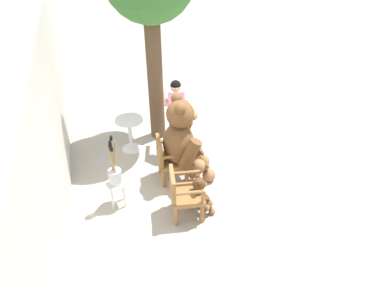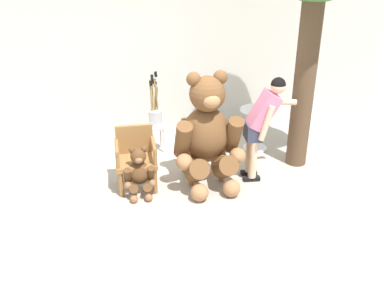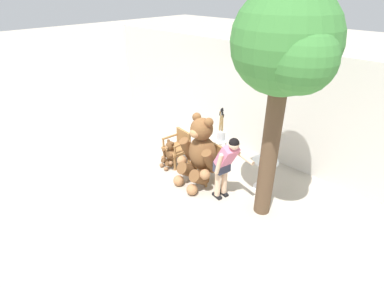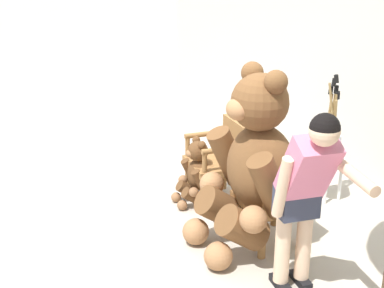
{
  "view_description": "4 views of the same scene",
  "coord_description": "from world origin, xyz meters",
  "px_view_note": "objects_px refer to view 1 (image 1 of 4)",
  "views": [
    {
      "loc": [
        -4.9,
        1.67,
        4.43
      ],
      "look_at": [
        0.29,
        0.16,
        0.83
      ],
      "focal_mm": 35.0,
      "sensor_mm": 36.0,
      "label": 1
    },
    {
      "loc": [
        -1.42,
        -4.78,
        3.14
      ],
      "look_at": [
        0.13,
        -0.12,
        0.84
      ],
      "focal_mm": 40.0,
      "sensor_mm": 36.0,
      "label": 2
    },
    {
      "loc": [
        4.3,
        -3.93,
        4.04
      ],
      "look_at": [
        0.16,
        0.36,
        0.84
      ],
      "focal_mm": 28.0,
      "sensor_mm": 36.0,
      "label": 3
    },
    {
      "loc": [
        3.98,
        -2.2,
        2.52
      ],
      "look_at": [
        0.0,
        -0.06,
        0.88
      ],
      "focal_mm": 50.0,
      "sensor_mm": 36.0,
      "label": 4
    }
  ],
  "objects_px": {
    "wooden_chair_left": "(183,192)",
    "teddy_bear_small": "(200,195)",
    "wooden_chair_right": "(169,158)",
    "person_visitor": "(177,114)",
    "white_stool": "(117,188)",
    "teddy_bear_large": "(184,140)",
    "round_side_table": "(130,131)",
    "brush_bucket": "(115,174)"
  },
  "relations": [
    {
      "from": "white_stool",
      "to": "brush_bucket",
      "type": "height_order",
      "value": "brush_bucket"
    },
    {
      "from": "round_side_table",
      "to": "person_visitor",
      "type": "bearing_deg",
      "value": -113.38
    },
    {
      "from": "teddy_bear_large",
      "to": "white_stool",
      "type": "relative_size",
      "value": 3.57
    },
    {
      "from": "teddy_bear_large",
      "to": "round_side_table",
      "type": "height_order",
      "value": "teddy_bear_large"
    },
    {
      "from": "teddy_bear_large",
      "to": "person_visitor",
      "type": "xyz_separation_m",
      "value": [
        0.78,
        -0.07,
        0.1
      ]
    },
    {
      "from": "person_visitor",
      "to": "wooden_chair_right",
      "type": "bearing_deg",
      "value": 155.98
    },
    {
      "from": "white_stool",
      "to": "round_side_table",
      "type": "relative_size",
      "value": 0.64
    },
    {
      "from": "teddy_bear_large",
      "to": "white_stool",
      "type": "bearing_deg",
      "value": 108.55
    },
    {
      "from": "teddy_bear_small",
      "to": "person_visitor",
      "type": "xyz_separation_m",
      "value": [
        1.76,
        -0.06,
        0.55
      ]
    },
    {
      "from": "wooden_chair_left",
      "to": "person_visitor",
      "type": "bearing_deg",
      "value": -11.09
    },
    {
      "from": "brush_bucket",
      "to": "round_side_table",
      "type": "height_order",
      "value": "brush_bucket"
    },
    {
      "from": "wooden_chair_left",
      "to": "brush_bucket",
      "type": "xyz_separation_m",
      "value": [
        0.54,
        1.01,
        0.19
      ]
    },
    {
      "from": "wooden_chair_right",
      "to": "round_side_table",
      "type": "height_order",
      "value": "wooden_chair_right"
    },
    {
      "from": "wooden_chair_right",
      "to": "teddy_bear_small",
      "type": "distance_m",
      "value": 1.04
    },
    {
      "from": "teddy_bear_small",
      "to": "white_stool",
      "type": "distance_m",
      "value": 1.4
    },
    {
      "from": "teddy_bear_small",
      "to": "round_side_table",
      "type": "height_order",
      "value": "same"
    },
    {
      "from": "wooden_chair_right",
      "to": "round_side_table",
      "type": "relative_size",
      "value": 1.19
    },
    {
      "from": "white_stool",
      "to": "round_side_table",
      "type": "height_order",
      "value": "round_side_table"
    },
    {
      "from": "teddy_bear_small",
      "to": "brush_bucket",
      "type": "bearing_deg",
      "value": 66.77
    },
    {
      "from": "teddy_bear_small",
      "to": "round_side_table",
      "type": "bearing_deg",
      "value": 21.03
    },
    {
      "from": "wooden_chair_right",
      "to": "brush_bucket",
      "type": "xyz_separation_m",
      "value": [
        -0.44,
        1.01,
        0.19
      ]
    },
    {
      "from": "wooden_chair_left",
      "to": "wooden_chair_right",
      "type": "xyz_separation_m",
      "value": [
        0.98,
        0.0,
        0.0
      ]
    },
    {
      "from": "wooden_chair_right",
      "to": "person_visitor",
      "type": "distance_m",
      "value": 0.95
    },
    {
      "from": "wooden_chair_right",
      "to": "white_stool",
      "type": "bearing_deg",
      "value": 113.57
    },
    {
      "from": "brush_bucket",
      "to": "round_side_table",
      "type": "distance_m",
      "value": 1.67
    },
    {
      "from": "wooden_chair_right",
      "to": "teddy_bear_large",
      "type": "xyz_separation_m",
      "value": [
        -0.01,
        -0.27,
        0.34
      ]
    },
    {
      "from": "wooden_chair_right",
      "to": "teddy_bear_small",
      "type": "relative_size",
      "value": 1.2
    },
    {
      "from": "teddy_bear_small",
      "to": "round_side_table",
      "type": "relative_size",
      "value": 1.0
    },
    {
      "from": "teddy_bear_large",
      "to": "teddy_bear_small",
      "type": "height_order",
      "value": "teddy_bear_large"
    },
    {
      "from": "teddy_bear_small",
      "to": "wooden_chair_right",
      "type": "bearing_deg",
      "value": 15.74
    },
    {
      "from": "teddy_bear_small",
      "to": "brush_bucket",
      "type": "distance_m",
      "value": 1.43
    },
    {
      "from": "wooden_chair_left",
      "to": "person_visitor",
      "type": "distance_m",
      "value": 1.84
    },
    {
      "from": "white_stool",
      "to": "teddy_bear_large",
      "type": "bearing_deg",
      "value": -71.45
    },
    {
      "from": "person_visitor",
      "to": "white_stool",
      "type": "bearing_deg",
      "value": 131.84
    },
    {
      "from": "wooden_chair_left",
      "to": "brush_bucket",
      "type": "relative_size",
      "value": 0.95
    },
    {
      "from": "wooden_chair_left",
      "to": "teddy_bear_small",
      "type": "height_order",
      "value": "wooden_chair_left"
    },
    {
      "from": "person_visitor",
      "to": "round_side_table",
      "type": "xyz_separation_m",
      "value": [
        0.38,
        0.89,
        -0.46
      ]
    },
    {
      "from": "wooden_chair_left",
      "to": "wooden_chair_right",
      "type": "relative_size",
      "value": 1.0
    },
    {
      "from": "white_stool",
      "to": "brush_bucket",
      "type": "bearing_deg",
      "value": 171.81
    },
    {
      "from": "white_stool",
      "to": "round_side_table",
      "type": "distance_m",
      "value": 1.66
    },
    {
      "from": "brush_bucket",
      "to": "teddy_bear_large",
      "type": "bearing_deg",
      "value": -71.41
    },
    {
      "from": "wooden_chair_left",
      "to": "person_visitor",
      "type": "relative_size",
      "value": 0.57
    }
  ]
}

